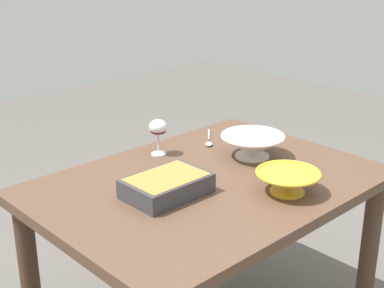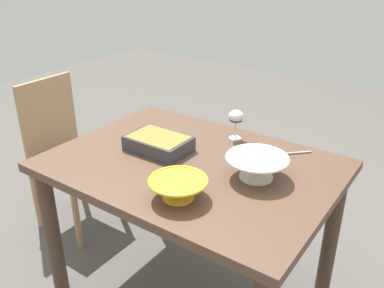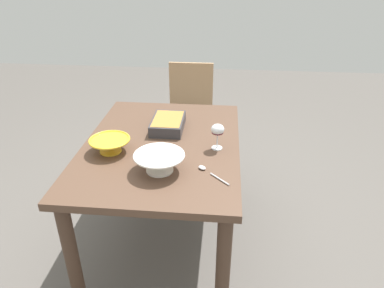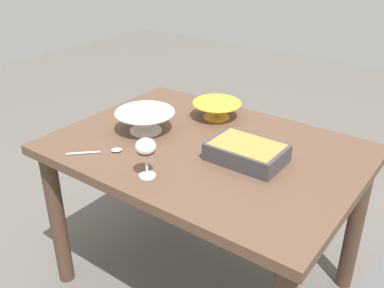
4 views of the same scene
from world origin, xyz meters
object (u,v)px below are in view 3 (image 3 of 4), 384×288
object	(u,v)px
casserole_dish	(168,123)
mixing_bowl	(159,161)
wine_glass	(218,131)
serving_spoon	(207,171)
dining_table	(162,159)
chair	(190,115)
small_bowl	(110,144)

from	to	relation	value
casserole_dish	mixing_bowl	distance (m)	0.48
wine_glass	casserole_dish	distance (m)	0.39
mixing_bowl	serving_spoon	size ratio (longest dim) A/B	1.55
wine_glass	dining_table	bearing A→B (deg)	-96.23
chair	wine_glass	bearing A→B (deg)	14.10
small_bowl	serving_spoon	size ratio (longest dim) A/B	1.35
wine_glass	mixing_bowl	xyz separation A→B (m)	(0.26, -0.28, -0.06)
casserole_dish	dining_table	bearing A→B (deg)	-2.39
chair	small_bowl	bearing A→B (deg)	-16.71
wine_glass	mixing_bowl	distance (m)	0.38
wine_glass	serving_spoon	world-z (taller)	wine_glass
chair	serving_spoon	world-z (taller)	chair
dining_table	mixing_bowl	bearing A→B (deg)	7.87
wine_glass	casserole_dish	world-z (taller)	wine_glass
dining_table	small_bowl	bearing A→B (deg)	-64.77
mixing_bowl	dining_table	bearing A→B (deg)	-172.13
dining_table	casserole_dish	world-z (taller)	casserole_dish
chair	casserole_dish	bearing A→B (deg)	-4.27
chair	casserole_dish	distance (m)	0.83
wine_glass	serving_spoon	distance (m)	0.27
wine_glass	mixing_bowl	world-z (taller)	wine_glass
dining_table	mixing_bowl	distance (m)	0.33
chair	wine_glass	world-z (taller)	chair
dining_table	chair	size ratio (longest dim) A/B	1.35
wine_glass	mixing_bowl	bearing A→B (deg)	-47.39
chair	small_bowl	xyz separation A→B (m)	(1.09, -0.33, 0.29)
dining_table	serving_spoon	distance (m)	0.41
wine_glass	small_bowl	world-z (taller)	wine_glass
wine_glass	small_bowl	size ratio (longest dim) A/B	0.66
chair	casserole_dish	xyz separation A→B (m)	(0.78, -0.06, 0.28)
dining_table	wine_glass	xyz separation A→B (m)	(0.03, 0.32, 0.22)
chair	mixing_bowl	size ratio (longest dim) A/B	3.52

